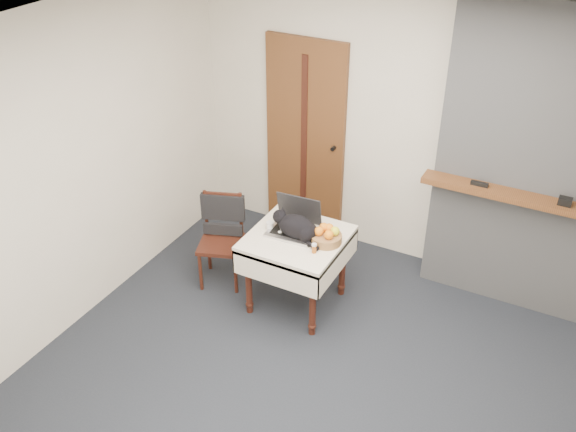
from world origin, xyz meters
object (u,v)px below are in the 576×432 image
Objects in this scene: cat at (297,227)px; cream_jar at (270,226)px; pill_bottle at (314,248)px; chair at (222,226)px; fruit_basket at (326,236)px; side_table at (297,247)px; door at (305,140)px; laptop at (295,223)px.

cat is 6.72× the size of cream_jar.
chair reaches higher than pill_bottle.
cat reaches higher than fruit_basket.
cream_jar is (-0.25, -0.01, 0.15)m from side_table.
cat is 0.27m from cream_jar.
door is 2.56× the size of side_table.
chair is at bearing -104.67° from door.
pill_bottle is (0.72, -1.28, -0.26)m from door.
pill_bottle is 1.05m from chair.
cat is at bearing 148.55° from pill_bottle.
laptop is at bearing 173.06° from fruit_basket.
cat is (0.07, -0.09, 0.03)m from laptop.
pill_bottle is at bearing -29.40° from cat.
laptop reaches higher than cream_jar.
chair is (-0.28, -1.09, -0.46)m from door.
chair is (-1.01, 0.20, -0.20)m from pill_bottle.
laptop is 0.36m from pill_bottle.
door is at bearing 119.37° from pill_bottle.
chair reaches higher than cream_jar.
door is at bearing 115.77° from cat.
side_table is at bearing -171.53° from fruit_basket.
fruit_basket is (0.31, -0.04, -0.01)m from laptop.
door is at bearing 124.08° from fruit_basket.
side_table is at bearing 132.67° from cat.
laptop is 5.79× the size of cream_jar.
door reaches higher than chair.
cat reaches higher than cream_jar.
side_table is 0.21m from cat.
fruit_basket is at bearing -10.77° from laptop.
door is 1.31m from side_table.
fruit_basket reaches higher than side_table.
side_table is 0.31m from pill_bottle.
pill_bottle is at bearing -15.74° from cream_jar.
door is 1.21m from cream_jar.
laptop is (-0.06, 0.08, 0.19)m from side_table.
fruit_basket is (0.02, 0.18, 0.02)m from pill_bottle.
cream_jar is (0.25, -1.15, -0.26)m from door.
side_table is (0.49, -1.14, -0.41)m from door.
cream_jar is 0.57m from chair.
door is 1.35m from fruit_basket.
cream_jar is at bearing -77.89° from door.
laptop is at bearing -18.15° from chair.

